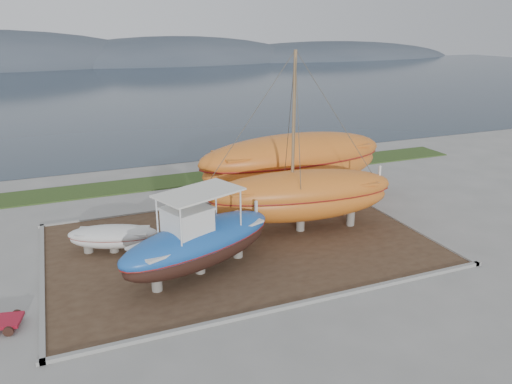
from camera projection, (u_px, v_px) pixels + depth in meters
name	position (u px, v px, depth m)	size (l,w,h in m)	color
ground	(274.00, 282.00, 21.15)	(140.00, 140.00, 0.00)	gray
dirt_patch	(241.00, 244.00, 24.64)	(18.00, 12.00, 0.06)	#422D1E
curb_frame	(241.00, 243.00, 24.63)	(18.60, 12.60, 0.15)	gray
grass_strip	(183.00, 180.00, 34.72)	(44.00, 3.00, 0.08)	#284219
sea	(101.00, 89.00, 82.50)	(260.00, 100.00, 0.04)	#1D2B3A
mountain_ridge	(79.00, 65.00, 130.70)	(200.00, 36.00, 20.00)	#333D49
blue_caique	(199.00, 233.00, 21.21)	(7.69, 2.40, 3.70)	#1C57B2
white_dinghy	(113.00, 239.00, 23.59)	(4.20, 1.57, 1.26)	silver
orange_sailboat	(303.00, 145.00, 24.77)	(9.86, 2.91, 9.17)	#CD671F
orange_bare_hull	(293.00, 168.00, 30.27)	(12.11, 3.63, 3.97)	#CD671F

